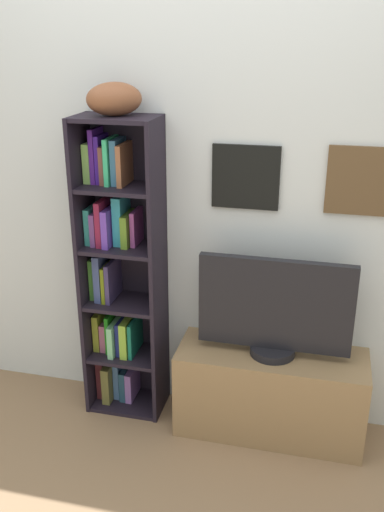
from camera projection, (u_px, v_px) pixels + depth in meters
The scene contains 5 objects.
back_wall at pixel (198, 191), 2.79m from camera, with size 4.80×0.08×2.39m.
bookshelf at pixel (119, 276), 2.91m from camera, with size 0.40×0.26×1.57m.
football at pixel (114, 99), 2.55m from camera, with size 0.25×0.15×0.15m, color brown.
tv_stand at pixel (270, 393), 2.86m from camera, with size 0.93×0.34×0.45m.
television at pixel (275, 309), 2.69m from camera, with size 0.74×0.22×0.50m.
Camera 1 is at (0.61, -1.51, 1.92)m, focal length 39.79 mm.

